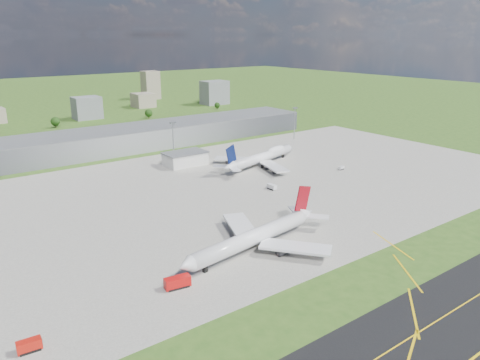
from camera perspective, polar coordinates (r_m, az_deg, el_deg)
ground at (r=344.47m, az=-12.32°, el=3.33°), size 1400.00×1400.00×0.00m
apron at (r=257.51m, az=0.09°, el=-0.97°), size 360.00×190.00×0.08m
terminal at (r=356.23m, az=-13.42°, el=4.95°), size 300.00×42.00×15.00m
ops_building at (r=304.60m, az=-6.70°, el=2.58°), size 26.00×16.00×8.00m
mast_center at (r=314.27m, az=-8.17°, el=5.54°), size 3.50×2.00×25.90m
mast_east at (r=378.30m, az=6.69°, el=7.58°), size 3.50×2.00×25.90m
airliner_red_twin at (r=183.95m, az=2.03°, el=-6.90°), size 73.50×56.80×20.19m
airliner_blue_quad at (r=302.12m, az=2.74°, el=2.81°), size 72.05×55.49×19.11m
fire_truck at (r=160.44m, az=-7.64°, el=-12.30°), size 9.18×4.63×3.86m
crash_tender at (r=143.23m, az=-24.30°, el=-17.96°), size 6.48×3.28×3.28m
tug_yellow at (r=188.85m, az=0.60°, el=-7.71°), size 4.06×3.00×1.80m
van_white_near at (r=255.14m, az=3.91°, el=-0.86°), size 2.78×5.75×2.84m
van_white_far at (r=298.83m, az=12.23°, el=1.43°), size 4.32×2.40×2.19m
bldg_c at (r=496.30m, az=-18.16°, el=8.36°), size 26.00×20.00×22.00m
bldg_ce at (r=563.07m, az=-11.73°, el=9.51°), size 22.00×24.00×16.00m
bldg_e at (r=575.34m, az=-3.12°, el=10.60°), size 30.00×22.00×28.00m
bldg_tall_e at (r=632.86m, az=-10.84°, el=11.29°), size 20.00×18.00×36.00m
tree_c at (r=457.26m, az=-21.60°, el=6.65°), size 8.10×8.10×9.90m
tree_e at (r=483.62m, az=-11.08°, el=8.02°), size 7.65×7.65×9.35m
tree_far_e at (r=536.68m, az=-2.80°, el=9.10°), size 6.30×6.30×7.70m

